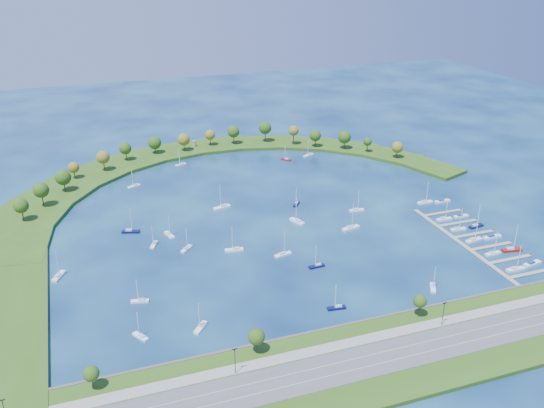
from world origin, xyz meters
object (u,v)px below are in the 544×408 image
object	(u,v)px
moored_boat_18	(337,307)
docked_boat_1	(532,264)
moored_boat_5	(317,265)
docked_boat_10	(425,202)
moored_boat_0	(351,227)
docked_boat_8	(444,219)
moored_boat_3	(283,254)
docked_boat_2	(493,253)
docked_boat_3	(512,249)
docked_boat_11	(442,201)
moored_boat_16	(201,327)
moored_boat_6	(59,276)
harbor_tower	(194,144)
dock_system	(475,241)
docked_boat_5	(492,237)
moored_boat_17	(296,203)
docked_boat_0	(515,269)
moored_boat_13	(154,244)
moored_boat_1	(131,231)
moored_boat_15	(297,221)
docked_boat_7	(476,226)
moored_boat_2	(134,186)
moored_boat_14	(234,249)
moored_boat_20	(187,248)
docked_boat_4	(474,239)
moored_boat_12	(222,207)
moored_boat_8	(433,287)
moored_boat_11	(169,234)
moored_boat_19	(286,159)
docked_boat_6	(458,229)
moored_boat_10	(309,155)
docked_boat_9	(461,216)
moored_boat_7	(140,336)
moored_boat_9	(140,300)

from	to	relation	value
moored_boat_18	docked_boat_1	distance (m)	97.31
moored_boat_5	docked_boat_10	xyz separation A→B (m)	(83.79, 43.91, 0.05)
moored_boat_0	docked_boat_8	size ratio (longest dim) A/B	1.13
moored_boat_3	docked_boat_2	bearing A→B (deg)	-32.74
docked_boat_3	docked_boat_11	size ratio (longest dim) A/B	1.53
moored_boat_18	docked_boat_2	world-z (taller)	docked_boat_2
moored_boat_16	moored_boat_6	bearing A→B (deg)	-99.28
harbor_tower	dock_system	distance (m)	203.95
docked_boat_5	moored_boat_17	bearing A→B (deg)	136.19
docked_boat_0	docked_boat_10	bearing A→B (deg)	89.41
moored_boat_13	docked_boat_1	distance (m)	173.77
moored_boat_0	docked_boat_8	xyz separation A→B (m)	(50.39, -6.61, -0.05)
moored_boat_1	moored_boat_15	size ratio (longest dim) A/B	0.95
docked_boat_7	moored_boat_2	bearing A→B (deg)	136.00
moored_boat_14	moored_boat_15	world-z (taller)	moored_boat_15
harbor_tower	docked_boat_8	bearing A→B (deg)	-57.52
moored_boat_20	docked_boat_4	bearing A→B (deg)	-61.63
moored_boat_0	moored_boat_1	xyz separation A→B (m)	(-105.00, 32.89, -0.04)
moored_boat_12	moored_boat_3	bearing A→B (deg)	88.13
moored_boat_14	docked_boat_8	distance (m)	111.98
harbor_tower	moored_boat_17	bearing A→B (deg)	-73.59
moored_boat_6	docked_boat_11	world-z (taller)	moored_boat_6
moored_boat_8	moored_boat_12	world-z (taller)	moored_boat_12
moored_boat_8	docked_boat_8	bearing A→B (deg)	172.42
moored_boat_5	moored_boat_20	distance (m)	62.16
moored_boat_12	moored_boat_11	bearing A→B (deg)	20.51
harbor_tower	moored_boat_20	size ratio (longest dim) A/B	0.39
moored_boat_5	moored_boat_14	bearing A→B (deg)	-44.94
docked_boat_5	docked_boat_10	bearing A→B (deg)	98.02
moored_boat_19	docked_boat_6	bearing A→B (deg)	162.55
harbor_tower	moored_boat_11	bearing A→B (deg)	-107.95
moored_boat_10	docked_boat_9	bearing A→B (deg)	84.54
moored_boat_8	moored_boat_16	bearing A→B (deg)	-62.56
moored_boat_0	docked_boat_11	xyz separation A→B (m)	(62.74, 13.19, -0.30)
docked_boat_0	docked_boat_4	bearing A→B (deg)	91.24
moored_boat_12	moored_boat_20	bearing A→B (deg)	40.80
moored_boat_14	docked_boat_10	world-z (taller)	moored_boat_14
moored_boat_19	docked_boat_10	distance (m)	102.27
moored_boat_0	moored_boat_15	world-z (taller)	moored_boat_0
docked_boat_11	moored_boat_14	bearing A→B (deg)	-174.44
moored_boat_18	docked_boat_7	xyz separation A→B (m)	(97.34, 42.21, 0.03)
moored_boat_7	docked_boat_10	size ratio (longest dim) A/B	0.85
docked_boat_8	docked_boat_9	xyz separation A→B (m)	(10.47, 0.17, -0.32)
moored_boat_0	moored_boat_14	distance (m)	61.56
moored_boat_13	docked_boat_0	world-z (taller)	docked_boat_0
moored_boat_9	moored_boat_15	world-z (taller)	moored_boat_15
moored_boat_10	moored_boat_17	world-z (taller)	moored_boat_10
moored_boat_8	moored_boat_6	bearing A→B (deg)	-82.13
moored_boat_20	docked_boat_4	size ratio (longest dim) A/B	0.84
dock_system	moored_boat_11	xyz separation A→B (m)	(-137.61, 55.24, 0.56)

